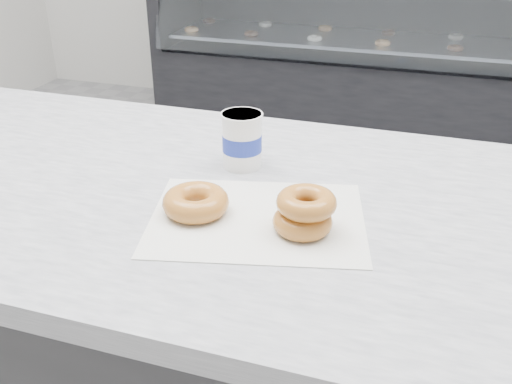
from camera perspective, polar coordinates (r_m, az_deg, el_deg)
ground at (r=2.04m, az=-1.77°, el=-14.27°), size 5.00×5.00×0.00m
counter at (r=1.34m, az=-11.06°, el=-15.87°), size 3.06×0.76×0.90m
display_case at (r=3.69m, az=9.55°, el=13.54°), size 2.40×0.74×1.25m
wax_paper at (r=0.91m, az=0.13°, el=-2.65°), size 0.39×0.33×0.00m
donut_single at (r=0.92m, az=-6.04°, el=-1.01°), size 0.14×0.14×0.04m
donut_stack at (r=0.87m, az=4.87°, el=-2.01°), size 0.10×0.10×0.06m
coffee_cup at (r=1.07m, az=-1.41°, el=5.26°), size 0.09×0.09×0.11m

